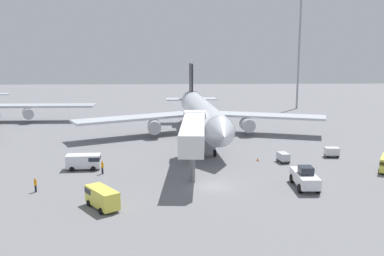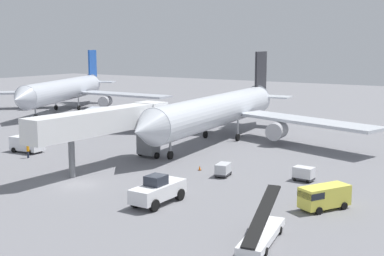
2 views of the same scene
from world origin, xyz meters
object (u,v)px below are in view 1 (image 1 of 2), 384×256
object	(u,v)px
baggage_cart_mid_right	(283,157)
ground_crew_worker_foreground	(102,167)
airplane_at_gate	(202,113)
apron_light_mast	(300,31)
service_van_near_center	(102,197)
pushback_tug	(305,178)
baggage_cart_rear_left	(332,152)
service_van_mid_left	(84,161)
safety_cone_alpha	(258,159)
jet_bridge	(194,132)
ground_crew_worker_midground	(35,185)

from	to	relation	value
baggage_cart_mid_right	ground_crew_worker_foreground	distance (m)	26.38
airplane_at_gate	apron_light_mast	world-z (taller)	apron_light_mast
service_van_near_center	ground_crew_worker_foreground	xyz separation A→B (m)	(-2.04, 12.84, -0.26)
airplane_at_gate	service_van_near_center	world-z (taller)	airplane_at_gate
baggage_cart_mid_right	pushback_tug	bearing A→B (deg)	-91.11
baggage_cart_rear_left	pushback_tug	bearing A→B (deg)	-119.76
service_van_mid_left	baggage_cart_mid_right	bearing A→B (deg)	5.49
airplane_at_gate	service_van_near_center	bearing A→B (deg)	-108.93
service_van_mid_left	safety_cone_alpha	world-z (taller)	service_van_mid_left
jet_bridge	ground_crew_worker_foreground	distance (m)	13.28
airplane_at_gate	baggage_cart_mid_right	bearing A→B (deg)	-59.84
apron_light_mast	service_van_mid_left	bearing A→B (deg)	-127.50
jet_bridge	service_van_near_center	xyz separation A→B (m)	(-10.37, -14.59, -4.14)
ground_crew_worker_foreground	ground_crew_worker_midground	xyz separation A→B (m)	(-6.66, -7.33, -0.05)
ground_crew_worker_foreground	airplane_at_gate	bearing A→B (deg)	58.69
airplane_at_gate	service_van_near_center	distance (m)	39.39
apron_light_mast	jet_bridge	bearing A→B (deg)	-116.91
ground_crew_worker_foreground	ground_crew_worker_midground	distance (m)	9.91
service_van_mid_left	baggage_cart_rear_left	size ratio (longest dim) A/B	2.17
pushback_tug	ground_crew_worker_midground	size ratio (longest dim) A/B	3.53
jet_bridge	baggage_cart_mid_right	xyz separation A→B (m)	(13.45, 3.45, -4.57)
ground_crew_worker_midground	baggage_cart_mid_right	bearing A→B (deg)	21.07
service_van_near_center	ground_crew_worker_midground	distance (m)	10.30
pushback_tug	baggage_cart_rear_left	world-z (taller)	pushback_tug
jet_bridge	airplane_at_gate	bearing A→B (deg)	84.01
service_van_mid_left	apron_light_mast	size ratio (longest dim) A/B	0.15
airplane_at_gate	baggage_cart_mid_right	distance (m)	22.39
apron_light_mast	pushback_tug	bearing A→B (deg)	-104.28
airplane_at_gate	service_van_mid_left	size ratio (longest dim) A/B	10.17
ground_crew_worker_foreground	service_van_mid_left	bearing A→B (deg)	139.70
baggage_cart_rear_left	ground_crew_worker_foreground	distance (m)	35.08
airplane_at_gate	safety_cone_alpha	size ratio (longest dim) A/B	88.03
airplane_at_gate	pushback_tug	size ratio (longest dim) A/B	7.86
airplane_at_gate	baggage_cart_rear_left	size ratio (longest dim) A/B	22.09
pushback_tug	apron_light_mast	bearing A→B (deg)	75.72
jet_bridge	pushback_tug	world-z (taller)	jet_bridge
jet_bridge	baggage_cart_mid_right	world-z (taller)	jet_bridge
jet_bridge	ground_crew_worker_midground	xyz separation A→B (m)	(-19.07, -9.08, -4.45)
apron_light_mast	baggage_cart_mid_right	bearing A→B (deg)	-106.90
pushback_tug	ground_crew_worker_foreground	xyz separation A→B (m)	(-25.62, 6.83, -0.29)
service_van_near_center	safety_cone_alpha	size ratio (longest dim) A/B	8.95
service_van_near_center	jet_bridge	bearing A→B (deg)	54.61
baggage_cart_rear_left	apron_light_mast	bearing A→B (deg)	80.47
ground_crew_worker_foreground	apron_light_mast	distance (m)	78.70
service_van_mid_left	apron_light_mast	bearing A→B (deg)	52.50
airplane_at_gate	pushback_tug	distance (m)	33.12
baggage_cart_mid_right	ground_crew_worker_foreground	xyz separation A→B (m)	(-25.86, -5.20, 0.18)
pushback_tug	apron_light_mast	world-z (taller)	apron_light_mast
airplane_at_gate	jet_bridge	bearing A→B (deg)	-95.99
service_van_near_center	safety_cone_alpha	xyz separation A→B (m)	(20.17, 18.99, -0.96)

